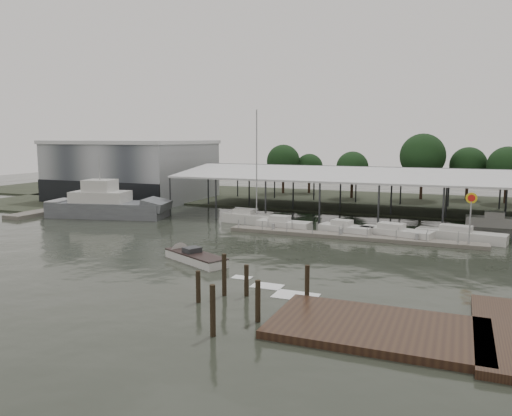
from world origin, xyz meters
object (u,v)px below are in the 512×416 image
at_px(shell_fuel_sign, 471,209).
at_px(grey_trawler, 108,206).
at_px(white_sailboat, 253,218).
at_px(speedboat_underway, 192,257).

relative_size(shell_fuel_sign, grey_trawler, 0.32).
height_order(shell_fuel_sign, white_sailboat, white_sailboat).
distance_m(shell_fuel_sign, speedboat_underway, 27.97).
height_order(shell_fuel_sign, grey_trawler, grey_trawler).
bearing_deg(white_sailboat, grey_trawler, -164.71).
distance_m(grey_trawler, speedboat_underway, 29.09).
xyz_separation_m(grey_trawler, speedboat_underway, (23.21, -17.50, -1.19)).
xyz_separation_m(shell_fuel_sign, speedboat_underway, (-23.00, -15.52, -3.53)).
xyz_separation_m(shell_fuel_sign, white_sailboat, (-25.62, 4.87, -3.25)).
height_order(grey_trawler, speedboat_underway, grey_trawler).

